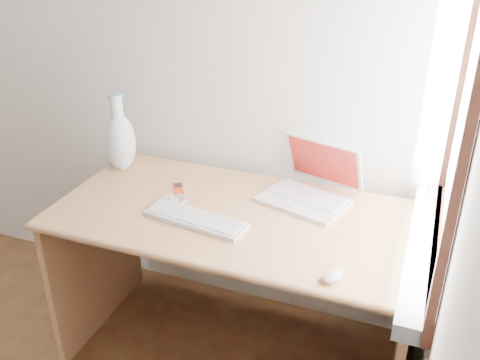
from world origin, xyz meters
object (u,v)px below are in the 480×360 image
at_px(laptop, 307,186).
at_px(external_keyboard, 196,219).
at_px(desk, 242,247).
at_px(vase, 120,140).

distance_m(laptop, external_keyboard, 0.50).
distance_m(desk, external_keyboard, 0.33).
relative_size(desk, vase, 3.99).
bearing_deg(external_keyboard, vase, 157.01).
bearing_deg(vase, external_keyboard, -30.65).
distance_m(laptop, vase, 0.88).
bearing_deg(laptop, vase, -161.70).
height_order(laptop, vase, vase).
relative_size(desk, laptop, 3.66).
xyz_separation_m(external_keyboard, vase, (-0.52, 0.31, 0.14)).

